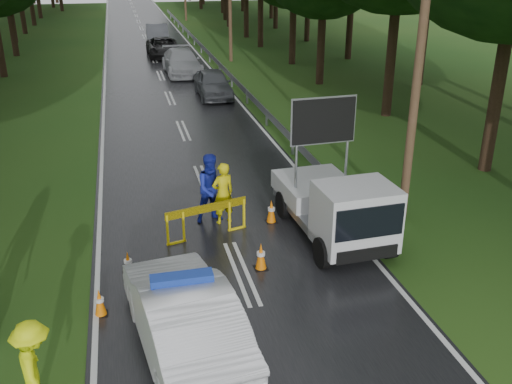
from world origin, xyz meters
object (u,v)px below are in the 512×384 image
object	(u,v)px
work_truck	(337,206)
civilian	(212,188)
queue_car_second	(182,62)
queue_car_first	(213,83)
officer	(223,194)
queue_car_fourth	(157,35)
queue_car_third	(164,47)
police_sedan	(184,317)
barrier	(207,212)

from	to	relation	value
work_truck	civilian	size ratio (longest dim) A/B	2.29
queue_car_second	queue_car_first	bearing A→B (deg)	-83.73
officer	queue_car_fourth	size ratio (longest dim) A/B	0.36
work_truck	queue_car_first	world-z (taller)	work_truck
officer	queue_car_third	world-z (taller)	officer
work_truck	officer	size ratio (longest dim) A/B	2.54
work_truck	officer	bearing A→B (deg)	145.57
officer	queue_car_third	bearing A→B (deg)	-108.24
work_truck	civilian	xyz separation A→B (m)	(-2.98, 1.88, 0.03)
civilian	queue_car_fourth	bearing A→B (deg)	77.50
police_sedan	queue_car_second	size ratio (longest dim) A/B	0.93
police_sedan	queue_car_fourth	xyz separation A→B (m)	(2.44, 39.39, 0.05)
barrier	queue_car_second	world-z (taller)	queue_car_second
barrier	police_sedan	bearing A→B (deg)	-118.64
queue_car_first	queue_car_second	bearing A→B (deg)	98.40
police_sedan	officer	size ratio (longest dim) A/B	2.68
civilian	queue_car_third	xyz separation A→B (m)	(0.98, 27.82, -0.31)
work_truck	queue_car_fourth	bearing A→B (deg)	90.24
barrier	queue_car_second	bearing A→B (deg)	70.38
work_truck	queue_car_second	world-z (taller)	work_truck
queue_car_first	police_sedan	bearing A→B (deg)	-100.48
queue_car_second	queue_car_fourth	xyz separation A→B (m)	(-0.57, 12.57, 0.07)
police_sedan	queue_car_third	world-z (taller)	police_sedan
work_truck	officer	xyz separation A→B (m)	(-2.72, 1.66, -0.06)
police_sedan	queue_car_first	size ratio (longest dim) A/B	1.15
civilian	queue_car_first	size ratio (longest dim) A/B	0.48
civilian	queue_car_third	bearing A→B (deg)	77.14
officer	queue_car_first	bearing A→B (deg)	-115.07
barrier	queue_car_first	bearing A→B (deg)	65.21
officer	queue_car_first	world-z (taller)	officer
work_truck	officer	distance (m)	3.19
officer	civilian	xyz separation A→B (m)	(-0.26, 0.22, 0.10)
officer	queue_car_second	xyz separation A→B (m)	(1.29, 21.47, -0.15)
civilian	queue_car_first	bearing A→B (deg)	69.75
civilian	queue_car_fourth	xyz separation A→B (m)	(0.98, 33.82, -0.18)
police_sedan	work_truck	size ratio (longest dim) A/B	1.06
queue_car_third	civilian	bearing A→B (deg)	-92.86
queue_car_third	queue_car_fourth	xyz separation A→B (m)	(0.00, 6.00, 0.13)
work_truck	queue_car_first	xyz separation A→B (m)	(-0.53, 16.70, -0.25)
barrier	queue_car_second	distance (m)	22.29
queue_car_first	queue_car_third	size ratio (longest dim) A/B	0.85
work_truck	queue_car_fourth	xyz separation A→B (m)	(-2.00, 35.70, -0.15)
barrier	queue_car_second	xyz separation A→B (m)	(1.87, 22.21, 0.03)
police_sedan	barrier	world-z (taller)	police_sedan
work_truck	barrier	distance (m)	3.44
queue_car_first	queue_car_second	world-z (taller)	queue_car_second
barrier	queue_car_fourth	distance (m)	34.81
queue_car_second	queue_car_fourth	world-z (taller)	queue_car_fourth
officer	queue_car_fourth	xyz separation A→B (m)	(0.72, 34.04, -0.08)
work_truck	barrier	bearing A→B (deg)	161.50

